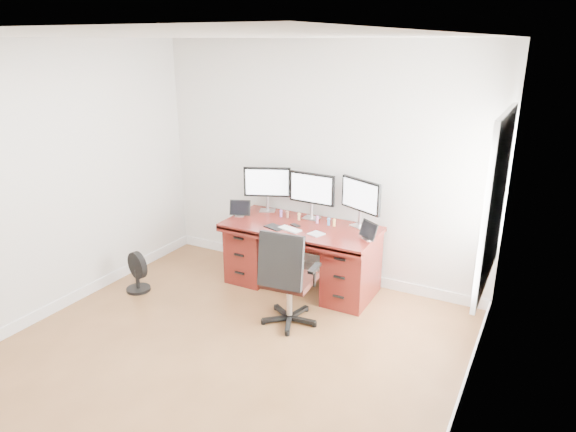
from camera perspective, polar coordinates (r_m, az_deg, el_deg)
The scene contains 21 objects.
ground at distance 4.62m, azimuth -9.17°, elevation -16.71°, with size 4.50×4.50×0.00m, color brown.
back_wall at distance 5.85m, azimuth 3.47°, elevation 5.82°, with size 4.00×0.10×2.70m, color silver.
right_wall at distance 3.34m, azimuth 19.51°, elevation -5.54°, with size 0.10×4.50×2.70m.
desk at distance 5.78m, azimuth 1.54°, elevation -4.20°, with size 1.70×0.80×0.75m.
office_chair at distance 5.06m, azimuth -0.05°, elevation -8.63°, with size 0.59×0.58×1.01m.
floor_fan at distance 5.99m, azimuth -16.45°, elevation -6.04°, with size 0.32×0.27×0.46m.
monitor_left at distance 6.02m, azimuth -2.33°, elevation 3.62°, with size 0.52×0.25×0.53m.
monitor_center at distance 5.75m, azimuth 2.66°, elevation 2.90°, with size 0.55×0.15×0.53m.
monitor_right at distance 5.54m, azimuth 8.08°, elevation 2.10°, with size 0.51×0.26×0.53m.
tablet_left at distance 5.92m, azimuth -5.40°, elevation 0.77°, with size 0.25×0.15×0.19m.
tablet_right at distance 5.27m, azimuth 8.90°, elevation -1.71°, with size 0.24×0.19×0.19m.
keyboard at distance 5.49m, azimuth 0.20°, elevation -1.47°, with size 0.25×0.11×0.01m, color white.
trackpad at distance 5.38m, azimuth 3.16°, elevation -2.00°, with size 0.14×0.14×0.01m, color silver.
drawing_tablet at distance 5.56m, azimuth -1.48°, elevation -1.24°, with size 0.22×0.14×0.01m, color black.
phone at distance 5.62m, azimuth 0.83°, elevation -1.03°, with size 0.12×0.06×0.01m, color black.
figurine_purple at distance 5.88m, azimuth -0.79°, elevation 0.35°, with size 0.04×0.04×0.09m.
figurine_brown at distance 5.85m, azimuth -0.08°, elevation 0.23°, with size 0.04×0.04×0.09m.
figurine_yellow at distance 5.78m, azimuth 1.23°, elevation 0.01°, with size 0.04×0.04×0.09m.
figurine_pink at distance 5.69m, azimuth 3.27°, elevation -0.34°, with size 0.04×0.04×0.09m.
figurine_blue at distance 5.64m, azimuth 4.54°, elevation -0.56°, with size 0.04×0.04×0.09m.
figurine_orange at distance 5.61m, azimuth 5.16°, elevation -0.66°, with size 0.04×0.04×0.09m.
Camera 1 is at (2.36, -2.93, 2.67)m, focal length 32.00 mm.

